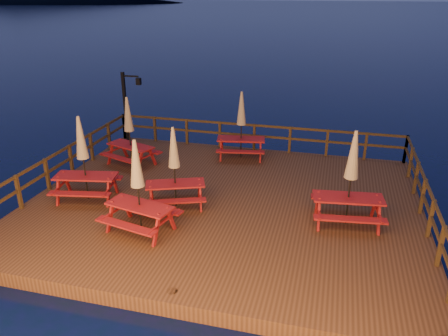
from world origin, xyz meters
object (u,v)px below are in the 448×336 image
Objects in this scene: picnic_table_0 at (351,177)px; picnic_table_2 at (138,185)px; lamp_post at (128,101)px; picnic_table_1 at (129,130)px.

picnic_table_0 is 5.77m from picnic_table_2.
picnic_table_0 is 1.04× the size of picnic_table_2.
lamp_post reaches higher than picnic_table_2.
lamp_post is 1.13× the size of picnic_table_2.
lamp_post is 1.15× the size of picnic_table_1.
picnic_table_2 is at bearing -168.53° from picnic_table_0.
lamp_post is 7.82m from picnic_table_2.
picnic_table_1 is 5.03m from picnic_table_2.
picnic_table_2 is (3.63, -6.92, -0.42)m from lamp_post.
picnic_table_0 is at bearing 1.24° from picnic_table_1.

